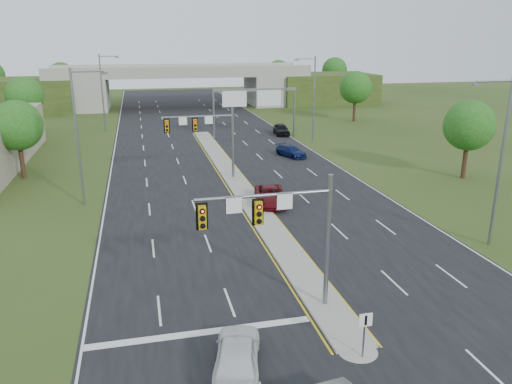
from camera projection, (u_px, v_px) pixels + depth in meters
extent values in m
plane|color=#2F4016|center=(325.00, 306.00, 25.59)|extent=(240.00, 240.00, 0.00)
cube|color=black|center=(217.00, 156.00, 58.13)|extent=(24.00, 160.00, 0.02)
cube|color=gray|center=(237.00, 183.00, 46.94)|extent=(2.00, 54.00, 0.16)
cone|color=gray|center=(358.00, 350.00, 21.84)|extent=(2.00, 2.00, 0.16)
cube|color=gold|center=(225.00, 185.00, 46.71)|extent=(0.12, 54.00, 0.01)
cube|color=gold|center=(249.00, 183.00, 47.22)|extent=(0.12, 54.00, 0.01)
cube|color=silver|center=(112.00, 161.00, 55.53)|extent=(0.12, 160.00, 0.01)
cube|color=silver|center=(313.00, 151.00, 60.72)|extent=(0.12, 160.00, 0.01)
cube|color=silver|center=(201.00, 333.00, 23.22)|extent=(10.50, 0.50, 0.01)
cylinder|color=slate|center=(328.00, 243.00, 24.56)|extent=(0.24, 0.24, 7.00)
cylinder|color=slate|center=(264.00, 195.00, 23.04)|extent=(6.50, 0.16, 0.16)
cube|color=#C2920C|center=(258.00, 213.00, 22.96)|extent=(0.35, 0.25, 1.10)
cube|color=#C2920C|center=(202.00, 217.00, 22.39)|extent=(0.35, 0.25, 1.10)
cube|color=black|center=(258.00, 212.00, 23.09)|extent=(0.55, 0.04, 1.30)
cube|color=black|center=(202.00, 216.00, 22.52)|extent=(0.55, 0.04, 1.30)
sphere|color=#FF0C05|center=(259.00, 207.00, 22.74)|extent=(0.20, 0.20, 0.20)
sphere|color=#FF0C05|center=(202.00, 211.00, 22.17)|extent=(0.20, 0.20, 0.20)
cube|color=white|center=(234.00, 206.00, 22.74)|extent=(0.75, 0.04, 0.75)
cube|color=white|center=(285.00, 202.00, 23.27)|extent=(0.75, 0.04, 0.75)
cylinder|color=slate|center=(233.00, 143.00, 47.80)|extent=(0.24, 0.24, 7.00)
cylinder|color=slate|center=(198.00, 116.00, 46.29)|extent=(6.50, 0.16, 0.16)
cube|color=#C2920C|center=(195.00, 125.00, 46.20)|extent=(0.35, 0.25, 1.10)
cube|color=#C2920C|center=(167.00, 126.00, 45.63)|extent=(0.35, 0.25, 1.10)
cube|color=black|center=(195.00, 125.00, 46.33)|extent=(0.55, 0.04, 1.30)
cube|color=black|center=(167.00, 126.00, 45.76)|extent=(0.55, 0.04, 1.30)
sphere|color=#FF0C05|center=(195.00, 121.00, 45.98)|extent=(0.20, 0.20, 0.20)
sphere|color=#FF0C05|center=(167.00, 123.00, 45.41)|extent=(0.20, 0.20, 0.20)
cube|color=white|center=(183.00, 121.00, 45.98)|extent=(0.75, 0.04, 0.75)
cube|color=white|center=(209.00, 120.00, 46.51)|extent=(0.75, 0.04, 0.75)
cylinder|color=slate|center=(364.00, 336.00, 21.08)|extent=(0.08, 0.08, 2.20)
cube|color=white|center=(366.00, 320.00, 20.80)|extent=(0.60, 0.04, 0.60)
cube|color=black|center=(366.00, 320.00, 20.77)|extent=(0.10, 0.02, 0.45)
cylinder|color=slate|center=(214.00, 115.00, 66.72)|extent=(0.28, 0.28, 6.60)
cylinder|color=slate|center=(294.00, 112.00, 69.20)|extent=(0.28, 0.28, 6.60)
cube|color=slate|center=(255.00, 90.00, 67.02)|extent=(11.50, 0.35, 0.35)
cube|color=#0B5215|center=(234.00, 99.00, 66.53)|extent=(3.20, 0.08, 2.00)
cube|color=#0B5215|center=(269.00, 98.00, 67.58)|extent=(3.20, 0.08, 2.00)
cube|color=silver|center=(234.00, 99.00, 66.48)|extent=(3.30, 0.03, 2.10)
cube|color=silver|center=(269.00, 98.00, 67.54)|extent=(3.30, 0.03, 2.10)
cube|color=gray|center=(92.00, 94.00, 95.34)|extent=(6.00, 12.00, 6.00)
cube|color=gray|center=(264.00, 90.00, 102.82)|extent=(6.00, 12.00, 6.00)
cube|color=#2F4016|center=(19.00, 95.00, 92.48)|extent=(20.00, 14.00, 6.00)
cube|color=#2F4016|center=(323.00, 88.00, 105.68)|extent=(20.00, 14.00, 6.00)
cube|color=gray|center=(180.00, 73.00, 98.02)|extent=(50.00, 12.00, 1.20)
cube|color=gray|center=(183.00, 69.00, 92.32)|extent=(50.00, 0.40, 0.90)
cube|color=gray|center=(178.00, 66.00, 103.10)|extent=(50.00, 0.40, 0.90)
cylinder|color=slate|center=(77.00, 139.00, 39.59)|extent=(0.20, 0.20, 11.00)
cylinder|color=slate|center=(87.00, 72.00, 38.33)|extent=(2.50, 0.12, 0.12)
cube|color=slate|center=(104.00, 73.00, 38.65)|extent=(0.50, 0.25, 0.18)
cylinder|color=slate|center=(102.00, 93.00, 72.13)|extent=(0.20, 0.20, 11.00)
cylinder|color=slate|center=(108.00, 56.00, 70.87)|extent=(2.50, 0.12, 0.12)
cube|color=slate|center=(117.00, 57.00, 71.19)|extent=(0.50, 0.25, 0.18)
cylinder|color=slate|center=(501.00, 164.00, 31.59)|extent=(0.20, 0.20, 11.00)
cylinder|color=slate|center=(495.00, 81.00, 29.77)|extent=(2.50, 0.12, 0.12)
cube|color=slate|center=(476.00, 84.00, 29.54)|extent=(0.50, 0.25, 0.18)
cylinder|color=slate|center=(314.00, 100.00, 64.13)|extent=(0.20, 0.20, 11.00)
cylinder|color=slate|center=(306.00, 59.00, 62.31)|extent=(2.50, 0.12, 0.12)
cube|color=slate|center=(296.00, 60.00, 62.08)|extent=(0.50, 0.25, 0.18)
cylinder|color=#382316|center=(22.00, 158.00, 48.49)|extent=(0.44, 0.44, 4.00)
sphere|color=#214B14|center=(17.00, 125.00, 47.55)|extent=(4.80, 4.80, 4.80)
cylinder|color=#382316|center=(28.00, 119.00, 70.82)|extent=(0.44, 0.44, 4.25)
sphere|color=#214B14|center=(24.00, 95.00, 69.81)|extent=(5.20, 5.20, 5.20)
cylinder|color=#382316|center=(465.00, 158.00, 48.43)|extent=(0.44, 0.44, 4.00)
sphere|color=#214B14|center=(469.00, 125.00, 47.49)|extent=(4.80, 4.80, 4.80)
cylinder|color=#382316|center=(354.00, 108.00, 81.82)|extent=(0.44, 0.44, 4.25)
sphere|color=#214B14|center=(356.00, 87.00, 80.81)|extent=(5.20, 5.20, 5.20)
cylinder|color=#382316|center=(63.00, 92.00, 107.08)|extent=(0.44, 0.44, 4.25)
sphere|color=#214B14|center=(61.00, 76.00, 106.07)|extent=(5.60, 5.60, 5.60)
cylinder|color=#382316|center=(278.00, 87.00, 117.64)|extent=(0.44, 0.44, 4.25)
sphere|color=#214B14|center=(278.00, 72.00, 116.63)|extent=(5.60, 5.60, 5.60)
cylinder|color=#382316|center=(334.00, 85.00, 120.68)|extent=(0.44, 0.44, 4.50)
sphere|color=#214B14|center=(334.00, 70.00, 119.62)|extent=(6.00, 6.00, 6.00)
imported|color=silver|center=(237.00, 354.00, 20.37)|extent=(2.91, 4.89, 1.56)
imported|color=#58080E|center=(271.00, 196.00, 41.04)|extent=(3.13, 5.43, 1.42)
imported|color=#0B1646|center=(291.00, 151.00, 57.63)|extent=(3.28, 4.66, 1.25)
imported|color=black|center=(281.00, 129.00, 70.74)|extent=(2.20, 4.64, 1.53)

